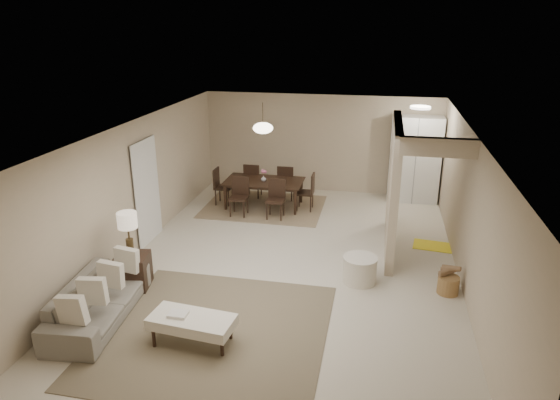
% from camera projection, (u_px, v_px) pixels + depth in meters
% --- Properties ---
extents(floor, '(9.00, 9.00, 0.00)m').
position_uv_depth(floor, '(288.00, 267.00, 9.09)').
color(floor, beige).
rests_on(floor, ground).
extents(ceiling, '(9.00, 9.00, 0.00)m').
position_uv_depth(ceiling, '(289.00, 131.00, 8.24)').
color(ceiling, white).
rests_on(ceiling, back_wall).
extents(back_wall, '(6.00, 0.00, 6.00)m').
position_uv_depth(back_wall, '(321.00, 144.00, 12.81)').
color(back_wall, '#C7B296').
rests_on(back_wall, floor).
extents(left_wall, '(0.00, 9.00, 9.00)m').
position_uv_depth(left_wall, '(129.00, 191.00, 9.23)').
color(left_wall, '#C7B296').
rests_on(left_wall, floor).
extents(right_wall, '(0.00, 9.00, 9.00)m').
position_uv_depth(right_wall, '(469.00, 215.00, 8.10)').
color(right_wall, '#C7B296').
rests_on(right_wall, floor).
extents(partition, '(0.15, 2.50, 2.50)m').
position_uv_depth(partition, '(393.00, 187.00, 9.48)').
color(partition, '#C7B296').
rests_on(partition, floor).
extents(doorway, '(0.04, 0.90, 2.04)m').
position_uv_depth(doorway, '(146.00, 193.00, 9.86)').
color(doorway, black).
rests_on(doorway, floor).
extents(pantry_cabinet, '(1.20, 0.55, 2.10)m').
position_uv_depth(pantry_cabinet, '(415.00, 159.00, 12.11)').
color(pantry_cabinet, white).
rests_on(pantry_cabinet, floor).
extents(flush_light, '(0.44, 0.44, 0.05)m').
position_uv_depth(flush_light, '(420.00, 107.00, 10.77)').
color(flush_light, white).
rests_on(flush_light, ceiling).
extents(living_rug, '(3.20, 3.20, 0.01)m').
position_uv_depth(living_rug, '(214.00, 332.00, 7.17)').
color(living_rug, brown).
rests_on(living_rug, floor).
extents(sofa, '(2.17, 1.01, 0.61)m').
position_uv_depth(sofa, '(98.00, 300.00, 7.41)').
color(sofa, gray).
rests_on(sofa, floor).
extents(ottoman_bench, '(1.21, 0.65, 0.42)m').
position_uv_depth(ottoman_bench, '(192.00, 322.00, 6.82)').
color(ottoman_bench, '#EEE4CF').
rests_on(ottoman_bench, living_rug).
extents(side_table, '(0.61, 0.61, 0.58)m').
position_uv_depth(side_table, '(133.00, 271.00, 8.31)').
color(side_table, black).
rests_on(side_table, floor).
extents(table_lamp, '(0.32, 0.32, 0.76)m').
position_uv_depth(table_lamp, '(128.00, 224.00, 8.02)').
color(table_lamp, '#47371E').
rests_on(table_lamp, side_table).
extents(round_pouf, '(0.59, 0.59, 0.46)m').
position_uv_depth(round_pouf, '(360.00, 270.00, 8.49)').
color(round_pouf, '#EEE4CF').
rests_on(round_pouf, floor).
extents(wicker_basket, '(0.37, 0.37, 0.30)m').
position_uv_depth(wicker_basket, '(448.00, 285.00, 8.16)').
color(wicker_basket, olive).
rests_on(wicker_basket, floor).
extents(dining_rug, '(2.80, 2.10, 0.01)m').
position_uv_depth(dining_rug, '(264.00, 207.00, 12.01)').
color(dining_rug, '#7B634C').
rests_on(dining_rug, floor).
extents(dining_table, '(1.85, 1.03, 0.65)m').
position_uv_depth(dining_table, '(264.00, 194.00, 11.91)').
color(dining_table, black).
rests_on(dining_table, dining_rug).
extents(dining_chairs, '(2.39, 1.72, 0.89)m').
position_uv_depth(dining_chairs, '(264.00, 189.00, 11.87)').
color(dining_chairs, black).
rests_on(dining_chairs, dining_rug).
extents(vase, '(0.16, 0.16, 0.13)m').
position_uv_depth(vase, '(264.00, 178.00, 11.77)').
color(vase, white).
rests_on(vase, dining_table).
extents(yellow_mat, '(0.87, 0.60, 0.01)m').
position_uv_depth(yellow_mat, '(435.00, 246.00, 9.91)').
color(yellow_mat, yellow).
rests_on(yellow_mat, floor).
extents(pendant_light, '(0.46, 0.46, 0.71)m').
position_uv_depth(pendant_light, '(263.00, 128.00, 11.37)').
color(pendant_light, '#47371E').
rests_on(pendant_light, ceiling).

